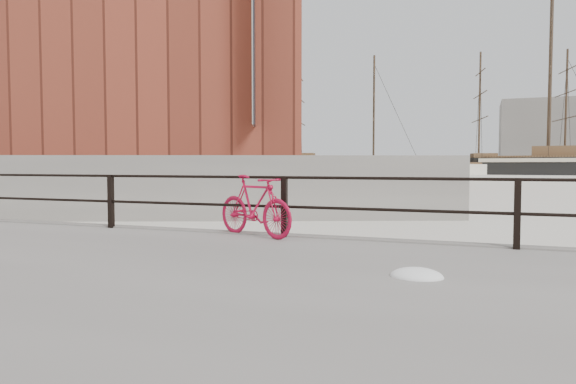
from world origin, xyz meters
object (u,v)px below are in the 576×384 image
Objects in this scene: bicycle at (255,206)px; schooner_left at (336,175)px; schooner_mid at (521,175)px; workboat_near at (151,182)px; workboat_far at (171,178)px.

bicycle is 69.26m from schooner_left.
schooner_mid is 1.19× the size of schooner_left.
workboat_near and workboat_far have the same top height.
workboat_near is 15.18m from workboat_far.
schooner_left is at bearing 39.14° from workboat_near.
bicycle is at bearing -86.71° from schooner_left.
bicycle is at bearing -78.57° from workboat_far.
bicycle is 0.06× the size of schooner_mid.
schooner_left is at bearing -159.27° from schooner_mid.
schooner_mid is 56.38m from workboat_far.
schooner_mid is 2.68× the size of workboat_far.
workboat_near is (-8.20, -34.87, 0.00)m from schooner_left.
schooner_left reaches higher than bicycle.
schooner_left is at bearing 31.35° from workboat_far.
workboat_far is (-31.99, 45.84, -0.86)m from bicycle.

